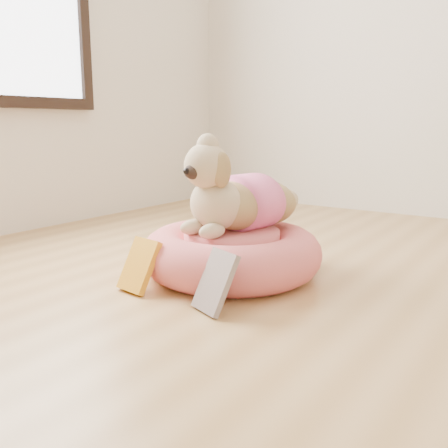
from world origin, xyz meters
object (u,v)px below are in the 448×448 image
Objects in this scene: dog at (235,181)px; book_yellow at (139,266)px; pet_bed at (232,253)px; book_white at (215,282)px.

dog reaches higher than book_yellow.
dog reaches higher than pet_bed.
book_white is (0.16, -0.35, -0.26)m from dog.
dog is 0.46m from book_white.
book_white is (0.17, -0.34, 0.01)m from pet_bed.
pet_bed is 0.37m from book_yellow.
pet_bed is 0.27m from dog.
pet_bed is at bearing -117.82° from dog.
dog is at bearing 51.82° from pet_bed.
book_yellow is at bearing -159.60° from book_white.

